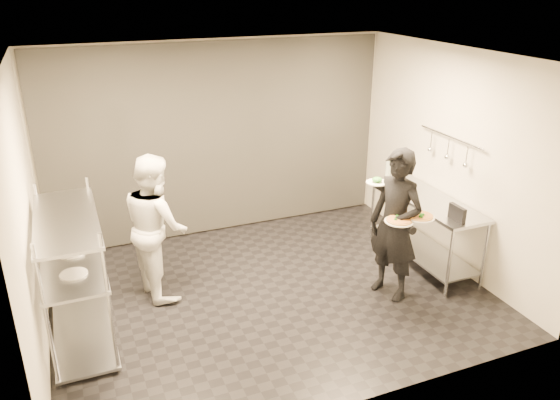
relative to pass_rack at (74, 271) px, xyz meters
name	(u,v)px	position (x,y,z in m)	size (l,w,h in m)	color
room_shell	(237,156)	(2.15, 1.18, 0.63)	(5.00, 4.00, 2.80)	black
pass_rack	(74,271)	(0.00, 0.00, 0.00)	(0.60, 1.60, 1.50)	#BABDC2
prep_counter	(425,218)	(4.33, 0.00, -0.14)	(0.60, 1.80, 0.92)	#BABDC2
utensil_rail	(449,149)	(4.58, 0.00, 0.78)	(0.07, 1.20, 0.31)	#BABDC2
waiter	(395,225)	(3.49, -0.53, 0.14)	(0.66, 0.43, 1.82)	black
chef	(156,226)	(0.95, 0.58, 0.10)	(0.84, 0.66, 1.74)	silver
pizza_plate_near	(399,221)	(3.41, -0.72, 0.29)	(0.32, 0.32, 0.05)	silver
pizza_plate_far	(420,216)	(3.67, -0.75, 0.31)	(0.32, 0.32, 0.05)	silver
salad_plate	(377,181)	(3.37, -0.28, 0.62)	(0.25, 0.25, 0.07)	silver
pos_monitor	(457,213)	(4.21, -0.72, 0.24)	(0.05, 0.26, 0.19)	black
bottle_green	(388,169)	(4.24, 0.80, 0.29)	(0.08, 0.08, 0.28)	gray
bottle_clear	(397,170)	(4.39, 0.80, 0.25)	(0.06, 0.06, 0.21)	gray
bottle_dark	(404,179)	(4.28, 0.48, 0.25)	(0.05, 0.05, 0.19)	black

